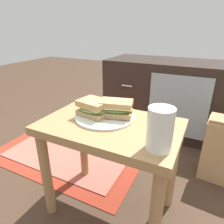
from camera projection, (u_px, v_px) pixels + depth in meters
name	position (u px, v px, depth m)	size (l,w,h in m)	color
ground_plane	(111.00, 206.00, 0.99)	(8.00, 8.00, 0.00)	#3D2B1E
side_table	(110.00, 142.00, 0.85)	(0.56, 0.36, 0.46)	#A37A4C
tv_cabinet	(167.00, 97.00, 1.64)	(0.96, 0.46, 0.58)	black
area_rug	(79.00, 145.00, 1.49)	(1.00, 0.85, 0.01)	maroon
plate	(105.00, 116.00, 0.86)	(0.26, 0.26, 0.01)	silver
sandwich_front	(94.00, 108.00, 0.85)	(0.15, 0.13, 0.07)	tan
sandwich_back	(116.00, 108.00, 0.84)	(0.16, 0.12, 0.07)	tan
beer_glass	(160.00, 130.00, 0.61)	(0.08, 0.08, 0.14)	silver
paper_bag	(222.00, 150.00, 1.12)	(0.21, 0.16, 0.37)	tan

